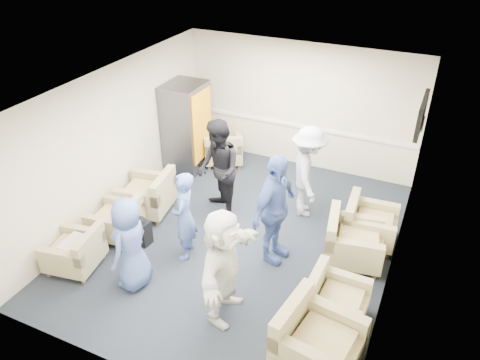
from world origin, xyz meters
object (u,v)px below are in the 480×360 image
at_px(armchair_left_near, 77,253).
at_px(person_back_right, 307,172).
at_px(armchair_right_near, 314,342).
at_px(person_front_right, 223,266).
at_px(armchair_right_far, 367,225).
at_px(person_mid_right, 275,210).
at_px(person_front_left, 130,244).
at_px(armchair_corner, 224,150).
at_px(armchair_right_midfar, 351,242).
at_px(armchair_left_mid, 118,221).
at_px(person_mid_left, 184,216).
at_px(armchair_right_midnear, 333,301).
at_px(armchair_left_far, 149,196).
at_px(person_back_left, 218,170).
at_px(vending_machine, 187,127).

relative_size(armchair_left_near, person_back_right, 0.50).
xyz_separation_m(armchair_right_near, person_back_right, (-1.12, 3.16, 0.50)).
height_order(person_back_right, person_front_right, person_back_right).
height_order(armchair_right_far, person_mid_right, person_mid_right).
distance_m(armchair_right_near, person_front_left, 2.93).
bearing_deg(armchair_corner, person_front_right, 88.78).
relative_size(armchair_right_near, armchair_right_midfar, 1.05).
distance_m(armchair_left_mid, person_front_left, 1.35).
xyz_separation_m(armchair_right_near, person_mid_left, (-2.52, 1.19, 0.39)).
distance_m(armchair_right_midnear, person_front_left, 3.01).
relative_size(person_mid_left, person_back_right, 0.88).
relative_size(armchair_left_far, armchair_right_near, 0.95).
bearing_deg(person_front_right, person_mid_right, -11.05).
height_order(armchair_right_midfar, person_mid_left, person_mid_left).
distance_m(armchair_left_far, person_back_left, 1.43).
bearing_deg(vending_machine, person_front_left, -72.81).
xyz_separation_m(vending_machine, person_mid_right, (2.78, -2.08, -0.01)).
xyz_separation_m(armchair_corner, person_front_right, (1.96, -3.94, 0.54)).
bearing_deg(person_mid_right, armchair_left_mid, 113.82).
xyz_separation_m(vending_machine, person_front_right, (2.60, -3.50, -0.08)).
relative_size(vending_machine, person_mid_left, 1.23).
distance_m(armchair_corner, person_mid_right, 3.37).
height_order(armchair_right_far, person_back_right, person_back_right).
distance_m(armchair_right_midnear, person_mid_right, 1.63).
xyz_separation_m(armchair_right_midfar, person_front_left, (-2.84, -1.90, 0.41)).
bearing_deg(person_front_left, armchair_left_far, -154.05).
bearing_deg(armchair_left_mid, armchair_left_far, 170.13).
height_order(armchair_right_far, person_back_left, person_back_left).
height_order(armchair_left_near, person_front_left, person_front_left).
distance_m(armchair_left_mid, armchair_left_far, 0.85).
distance_m(armchair_right_midnear, person_back_right, 2.65).
distance_m(person_mid_left, person_back_right, 2.42).
distance_m(armchair_right_midfar, armchair_right_far, 0.64).
height_order(armchair_left_far, person_mid_right, person_mid_right).
bearing_deg(armchair_right_midnear, armchair_right_near, 179.60).
relative_size(armchair_left_far, armchair_corner, 0.92).
height_order(vending_machine, person_mid_right, vending_machine).
relative_size(armchair_left_near, person_front_left, 0.57).
height_order(armchair_left_far, person_front_left, person_front_left).
xyz_separation_m(armchair_left_far, person_back_right, (2.65, 1.19, 0.52)).
relative_size(person_front_left, person_back_left, 0.81).
distance_m(armchair_right_midfar, person_back_right, 1.55).
xyz_separation_m(person_mid_right, person_front_right, (-0.18, -1.42, -0.07)).
height_order(armchair_left_mid, person_mid_right, person_mid_right).
bearing_deg(armchair_right_midfar, person_back_left, 73.49).
relative_size(armchair_right_far, person_front_right, 0.51).
height_order(armchair_left_near, armchair_right_far, armchair_right_far).
height_order(armchair_right_midnear, person_mid_right, person_mid_right).
xyz_separation_m(armchair_left_near, armchair_right_far, (4.01, 2.61, 0.03)).
bearing_deg(armchair_left_far, person_mid_right, 75.00).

